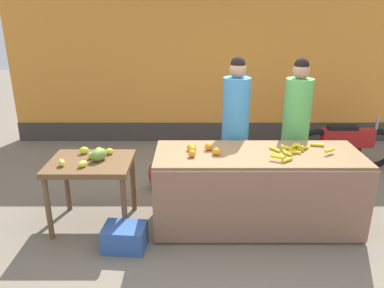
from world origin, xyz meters
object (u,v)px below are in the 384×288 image
at_px(vendor_woman_green_shirt, 296,130).
at_px(produce_sack, 161,174).
at_px(parked_motorcycle, 347,144).
at_px(produce_crate, 125,237).
at_px(vendor_woman_blue_shirt, 235,130).

relative_size(vendor_woman_green_shirt, produce_sack, 3.99).
xyz_separation_m(parked_motorcycle, produce_sack, (-2.86, -0.77, -0.17)).
bearing_deg(produce_crate, produce_sack, 78.51).
relative_size(vendor_woman_blue_shirt, produce_crate, 4.24).
distance_m(parked_motorcycle, produce_crate, 3.81).
bearing_deg(parked_motorcycle, vendor_woman_green_shirt, -139.43).
xyz_separation_m(vendor_woman_green_shirt, produce_crate, (-2.04, -1.20, -0.80)).
distance_m(vendor_woman_blue_shirt, produce_sack, 1.23).
height_order(vendor_woman_green_shirt, produce_crate, vendor_woman_green_shirt).
height_order(produce_crate, produce_sack, produce_sack).
bearing_deg(produce_sack, vendor_woman_green_shirt, -5.53).
distance_m(vendor_woman_blue_shirt, produce_crate, 1.90).
bearing_deg(vendor_woman_blue_shirt, produce_crate, -137.37).
bearing_deg(vendor_woman_green_shirt, produce_crate, -149.43).
height_order(vendor_woman_blue_shirt, vendor_woman_green_shirt, vendor_woman_blue_shirt).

